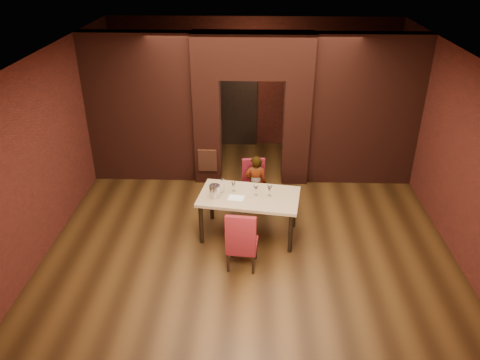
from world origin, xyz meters
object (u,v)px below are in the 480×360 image
object	(u,v)px
wine_glass_a	(233,187)
wine_glass_c	(270,190)
chair_far	(254,186)
water_bottle	(222,185)
wine_bucket	(215,191)
dining_table	(249,215)
person_seated	(255,184)
wine_glass_b	(256,190)
chair_near	(242,238)
potted_plant	(283,200)

from	to	relation	value
wine_glass_a	wine_glass_c	bearing A→B (deg)	-12.68
chair_far	water_bottle	distance (m)	1.11
wine_bucket	wine_glass_c	bearing A→B (deg)	4.50
dining_table	person_seated	distance (m)	0.89
wine_glass_a	water_bottle	size ratio (longest dim) A/B	0.67
water_bottle	wine_glass_b	bearing A→B (deg)	-8.44
wine_glass_b	dining_table	bearing A→B (deg)	-172.00
chair_far	wine_bucket	size ratio (longest dim) A/B	4.37
dining_table	wine_glass_b	xyz separation A→B (m)	(0.12, 0.02, 0.50)
wine_glass_b	person_seated	bearing A→B (deg)	90.57
chair_near	wine_bucket	world-z (taller)	chair_near
chair_far	person_seated	distance (m)	0.12
chair_far	chair_near	world-z (taller)	chair_near
wine_glass_c	chair_far	bearing A→B (deg)	105.98
chair_near	water_bottle	bearing A→B (deg)	-63.83
person_seated	wine_bucket	world-z (taller)	person_seated
chair_far	wine_bucket	world-z (taller)	wine_bucket
person_seated	wine_glass_a	bearing A→B (deg)	58.69
wine_glass_b	wine_bucket	distance (m)	0.72
dining_table	wine_glass_c	world-z (taller)	wine_glass_c
chair_far	chair_near	bearing A→B (deg)	-101.97
chair_near	wine_glass_b	bearing A→B (deg)	-97.47
chair_near	dining_table	bearing A→B (deg)	-90.40
wine_bucket	potted_plant	distance (m)	1.76
chair_near	potted_plant	bearing A→B (deg)	-107.39
dining_table	chair_near	world-z (taller)	chair_near
wine_glass_a	wine_glass_b	bearing A→B (deg)	-17.85
chair_near	wine_glass_b	distance (m)	1.02
wine_bucket	dining_table	bearing A→B (deg)	6.96
chair_near	potted_plant	world-z (taller)	chair_near
person_seated	potted_plant	world-z (taller)	person_seated
water_bottle	potted_plant	bearing A→B (deg)	35.00
chair_far	water_bottle	size ratio (longest dim) A/B	3.69
wine_bucket	water_bottle	bearing A→B (deg)	55.54
wine_glass_c	water_bottle	distance (m)	0.84
wine_glass_a	wine_glass_b	size ratio (longest dim) A/B	0.93
chair_near	wine_glass_b	size ratio (longest dim) A/B	5.51
chair_far	person_seated	world-z (taller)	person_seated
wine_bucket	potted_plant	xyz separation A→B (m)	(1.27, 0.98, -0.72)
chair_near	person_seated	world-z (taller)	person_seated
wine_glass_b	wine_bucket	world-z (taller)	wine_bucket
chair_far	wine_glass_a	size ratio (longest dim) A/B	5.53
dining_table	person_seated	world-z (taller)	person_seated
dining_table	wine_glass_c	xyz separation A→B (m)	(0.36, 0.00, 0.51)
wine_bucket	potted_plant	bearing A→B (deg)	37.71
wine_glass_a	wine_bucket	world-z (taller)	wine_bucket
dining_table	potted_plant	bearing A→B (deg)	61.78
chair_near	wine_glass_c	world-z (taller)	chair_near
person_seated	wine_glass_c	world-z (taller)	person_seated
chair_near	person_seated	size ratio (longest dim) A/B	0.91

